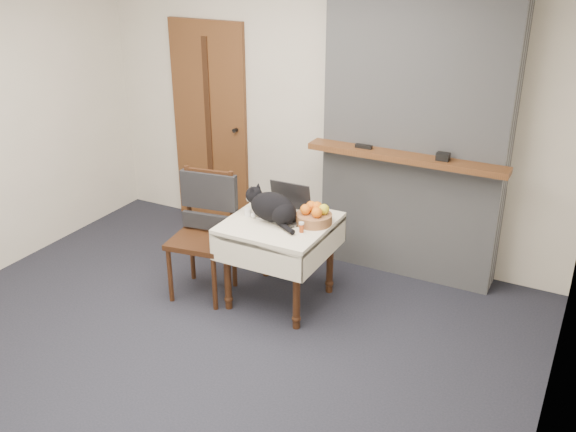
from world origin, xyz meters
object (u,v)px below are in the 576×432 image
(pill_bottle, at_px, (301,227))
(cat, at_px, (273,208))
(laptop, at_px, (286,208))
(cream_jar, at_px, (248,212))
(side_table, at_px, (280,234))
(fruit_basket, at_px, (314,216))
(door, at_px, (210,125))
(chair, at_px, (206,216))

(pill_bottle, bearing_deg, cat, 165.32)
(laptop, height_order, cream_jar, laptop)
(side_table, height_order, fruit_basket, fruit_basket)
(fruit_basket, bearing_deg, cream_jar, -166.53)
(cat, relative_size, pill_bottle, 6.63)
(pill_bottle, xyz_separation_m, fruit_basket, (0.01, 0.19, 0.02))
(side_table, bearing_deg, laptop, 93.74)
(door, bearing_deg, cream_jar, -45.95)
(door, relative_size, fruit_basket, 7.23)
(side_table, relative_size, chair, 0.76)
(cat, relative_size, fruit_basket, 1.90)
(fruit_basket, relative_size, chair, 0.27)
(pill_bottle, bearing_deg, door, 142.97)
(door, bearing_deg, pill_bottle, -37.03)
(cream_jar, bearing_deg, side_table, 7.61)
(cat, height_order, cream_jar, cat)
(door, relative_size, cat, 3.81)
(laptop, relative_size, fruit_basket, 1.24)
(door, distance_m, cream_jar, 1.63)
(side_table, height_order, chair, chair)
(cat, relative_size, cream_jar, 8.19)
(cream_jar, relative_size, fruit_basket, 0.23)
(cream_jar, bearing_deg, chair, -170.27)
(laptop, height_order, chair, chair)
(cat, bearing_deg, side_table, 45.76)
(laptop, bearing_deg, cream_jar, -150.31)
(cream_jar, height_order, chair, chair)
(door, height_order, cream_jar, door)
(door, height_order, side_table, door)
(cat, distance_m, fruit_basket, 0.32)
(door, bearing_deg, side_table, -39.05)
(door, xyz_separation_m, pill_bottle, (1.62, -1.22, -0.26))
(laptop, distance_m, pill_bottle, 0.33)
(cat, distance_m, cream_jar, 0.24)
(cream_jar, distance_m, chair, 0.37)
(laptop, relative_size, cat, 0.66)
(side_table, xyz_separation_m, fruit_basket, (0.25, 0.09, 0.18))
(laptop, height_order, pill_bottle, laptop)
(cream_jar, bearing_deg, door, 134.05)
(side_table, distance_m, laptop, 0.21)
(cream_jar, bearing_deg, laptop, 30.85)
(cat, relative_size, chair, 0.51)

